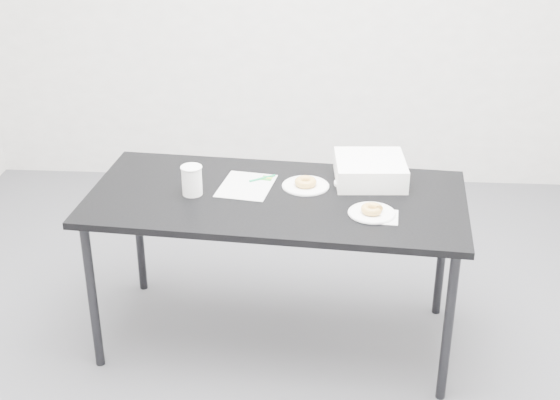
# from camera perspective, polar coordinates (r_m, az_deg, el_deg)

# --- Properties ---
(floor) EXTENTS (4.00, 4.00, 0.00)m
(floor) POSITION_cam_1_polar(r_m,az_deg,el_deg) (3.71, -1.41, -11.16)
(floor) COLOR #525358
(floor) RESTS_ON ground
(table) EXTENTS (1.72, 0.91, 0.76)m
(table) POSITION_cam_1_polar(r_m,az_deg,el_deg) (3.45, -0.28, -0.53)
(table) COLOR black
(table) RESTS_ON floor
(scorecard) EXTENTS (0.27, 0.32, 0.00)m
(scorecard) POSITION_cam_1_polar(r_m,az_deg,el_deg) (3.52, -2.48, 1.05)
(scorecard) COLOR silver
(scorecard) RESTS_ON table
(logo_patch) EXTENTS (0.05, 0.05, 0.00)m
(logo_patch) POSITION_cam_1_polar(r_m,az_deg,el_deg) (3.59, -0.96, 1.61)
(logo_patch) COLOR green
(logo_patch) RESTS_ON scorecard
(pen) EXTENTS (0.12, 0.08, 0.01)m
(pen) POSITION_cam_1_polar(r_m,az_deg,el_deg) (3.58, -1.30, 1.61)
(pen) COLOR #0E9B57
(pen) RESTS_ON scorecard
(napkin) EXTENTS (0.15, 0.15, 0.00)m
(napkin) POSITION_cam_1_polar(r_m,az_deg,el_deg) (3.27, 7.41, -1.22)
(napkin) COLOR silver
(napkin) RESTS_ON table
(plate_near) EXTENTS (0.20, 0.20, 0.01)m
(plate_near) POSITION_cam_1_polar(r_m,az_deg,el_deg) (3.29, 6.73, -0.95)
(plate_near) COLOR white
(plate_near) RESTS_ON napkin
(donut_near) EXTENTS (0.11, 0.11, 0.03)m
(donut_near) POSITION_cam_1_polar(r_m,az_deg,el_deg) (3.28, 6.75, -0.67)
(donut_near) COLOR gold
(donut_near) RESTS_ON plate_near
(plate_far) EXTENTS (0.21, 0.21, 0.01)m
(plate_far) POSITION_cam_1_polar(r_m,az_deg,el_deg) (3.51, 1.88, 1.04)
(plate_far) COLOR white
(plate_far) RESTS_ON table
(donut_far) EXTENTS (0.11, 0.11, 0.03)m
(donut_far) POSITION_cam_1_polar(r_m,az_deg,el_deg) (3.50, 1.89, 1.33)
(donut_far) COLOR gold
(donut_far) RESTS_ON plate_far
(coffee_cup) EXTENTS (0.09, 0.09, 0.13)m
(coffee_cup) POSITION_cam_1_polar(r_m,az_deg,el_deg) (3.43, -6.46, 1.44)
(coffee_cup) COLOR white
(coffee_cup) RESTS_ON table
(cup_lid) EXTENTS (0.10, 0.10, 0.01)m
(cup_lid) POSITION_cam_1_polar(r_m,az_deg,el_deg) (3.54, 4.74, 1.23)
(cup_lid) COLOR white
(cup_lid) RESTS_ON table
(bakery_box) EXTENTS (0.33, 0.33, 0.10)m
(bakery_box) POSITION_cam_1_polar(r_m,az_deg,el_deg) (3.57, 6.60, 2.19)
(bakery_box) COLOR white
(bakery_box) RESTS_ON table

